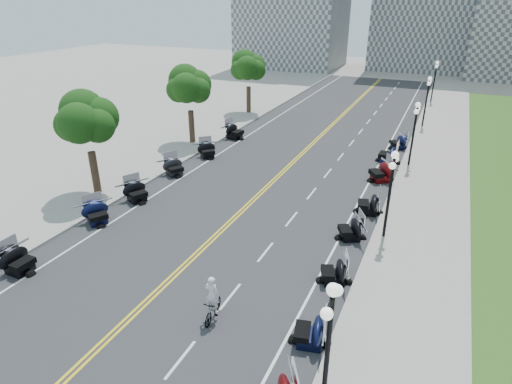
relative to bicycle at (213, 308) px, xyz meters
The scene contains 47 objects.
ground 6.41m from the bicycle, 120.06° to the left, with size 160.00×160.00×0.00m, color gray.
road 15.87m from the bicycle, 101.65° to the left, with size 16.00×90.00×0.01m, color #333335.
centerline_yellow_a 15.89m from the bicycle, 102.07° to the left, with size 0.12×90.00×0.00m, color yellow.
centerline_yellow_b 15.84m from the bicycle, 101.22° to the left, with size 0.12×90.00×0.00m, color yellow.
edge_line_north 15.87m from the bicycle, 78.36° to the left, with size 0.12×90.00×0.00m, color white.
edge_line_south 18.27m from the bicycle, 121.72° to the left, with size 0.12×90.00×0.00m, color white.
lane_dash_4 2.52m from the bicycle, 90.03° to the right, with size 0.12×2.00×0.00m, color white.
lane_dash_5 1.61m from the bicycle, 90.05° to the left, with size 0.12×2.00×0.00m, color white.
lane_dash_6 5.55m from the bicycle, 90.01° to the left, with size 0.12×2.00×0.00m, color white.
lane_dash_7 9.54m from the bicycle, 90.01° to the left, with size 0.12×2.00×0.00m, color white.
lane_dash_8 13.54m from the bicycle, 90.01° to the left, with size 0.12×2.00×0.00m, color white.
lane_dash_9 17.54m from the bicycle, 90.00° to the left, with size 0.12×2.00×0.00m, color white.
lane_dash_10 21.54m from the bicycle, 90.00° to the left, with size 0.12×2.00×0.00m, color white.
lane_dash_11 25.54m from the bicycle, 90.00° to the left, with size 0.12×2.00×0.00m, color white.
lane_dash_12 29.54m from the bicycle, 90.00° to the left, with size 0.12×2.00×0.00m, color white.
lane_dash_13 33.54m from the bicycle, 90.00° to the left, with size 0.12×2.00×0.00m, color white.
lane_dash_14 37.53m from the bicycle, 90.00° to the left, with size 0.12×2.00×0.00m, color white.
lane_dash_15 41.53m from the bicycle, 90.00° to the left, with size 0.12×2.00×0.00m, color white.
lane_dash_16 45.53m from the bicycle, 90.00° to the left, with size 0.12×2.00×0.00m, color white.
lane_dash_17 49.53m from the bicycle, 90.00° to the left, with size 0.12×2.00×0.00m, color white.
lane_dash_18 53.53m from the bicycle, 90.00° to the left, with size 0.12×2.00×0.00m, color white.
lane_dash_19 57.53m from the bicycle, 90.00° to the left, with size 0.12×2.00×0.00m, color white.
sidewalk_north 17.17m from the bicycle, 64.83° to the left, with size 5.00×90.00×0.15m, color #9E9991.
sidewalk_south 20.72m from the bicycle, 131.42° to the left, with size 5.00×90.00×0.15m, color #9E9991.
street_lamp_1 6.29m from the bicycle, 24.57° to the right, with size 0.50×1.20×4.90m, color black, non-canonical shape.
street_lamp_2 11.15m from the bicycle, 60.47° to the left, with size 0.50×1.20×4.90m, color black, non-canonical shape.
street_lamp_3 22.30m from the bicycle, 75.92° to the left, with size 0.50×1.20×4.90m, color black, non-canonical shape.
street_lamp_4 34.03m from the bicycle, 80.85° to the left, with size 0.50×1.20×4.90m, color black, non-canonical shape.
street_lamp_5 45.90m from the bicycle, 83.24° to the left, with size 0.50×1.20×4.90m, color black, non-canonical shape.
tree_2 15.78m from the bicycle, 150.29° to the left, with size 4.80×4.80×9.20m, color #235619, non-canonical shape.
tree_3 23.95m from the bicycle, 124.05° to the left, with size 4.80×4.80×9.20m, color #235619, non-canonical shape.
tree_4 34.45m from the bicycle, 112.72° to the left, with size 4.80×4.80×9.20m, color #235619, non-canonical shape.
motorcycle_n_4 4.10m from the bicycle, ahead, with size 1.87×1.87×1.31m, color black, non-canonical shape.
motorcycle_n_5 5.95m from the bicycle, 48.80° to the left, with size 1.85×1.85×1.29m, color black, non-canonical shape.
motorcycle_n_6 9.48m from the bicycle, 66.95° to the left, with size 1.90×1.90×1.33m, color black, non-canonical shape.
motorcycle_n_7 12.86m from the bicycle, 71.75° to the left, with size 2.02×2.02×1.42m, color black, non-canonical shape.
motorcycle_n_8 18.09m from the bicycle, 77.69° to the left, with size 2.22×2.22×1.56m, color #590A0C, non-canonical shape.
motorcycle_n_9 22.13m from the bicycle, 80.30° to the left, with size 2.15×2.15×1.50m, color black, non-canonical shape.
motorcycle_n_10 25.93m from the bicycle, 81.07° to the left, with size 1.91×1.91×1.34m, color black, non-canonical shape.
motorcycle_s_4 10.26m from the bicycle, behind, with size 1.98×1.98×1.39m, color black, non-canonical shape.
motorcycle_s_5 11.20m from the bicycle, 156.98° to the left, with size 1.97×1.97×1.38m, color black, non-canonical shape.
motorcycle_s_6 12.74m from the bicycle, 142.46° to the left, with size 1.99×1.99×1.39m, color black, non-canonical shape.
motorcycle_s_7 16.25m from the bicycle, 129.74° to the left, with size 1.96×1.96×1.37m, color black, non-canonical shape.
motorcycle_s_8 19.65m from the bicycle, 120.89° to the left, with size 1.92×1.92×1.34m, color black, non-canonical shape.
motorcycle_s_9 24.66m from the bicycle, 114.82° to the left, with size 2.19×2.19×1.53m, color black, non-canonical shape.
bicycle is the anchor object (origin of this frame).
cyclist_rider 1.37m from the bicycle, ahead, with size 0.63×0.41×1.73m, color white.
Camera 1 is at (10.59, -17.56, 12.26)m, focal length 30.00 mm.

